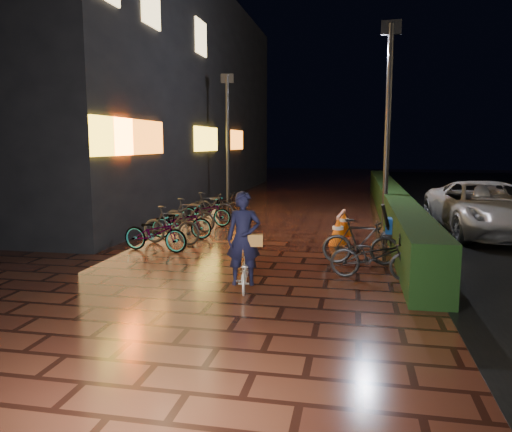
% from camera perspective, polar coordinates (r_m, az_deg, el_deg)
% --- Properties ---
extents(ground, '(80.00, 80.00, 0.00)m').
position_cam_1_polar(ground, '(9.93, -1.46, -5.92)').
color(ground, '#381911').
rests_on(ground, ground).
extents(hedge, '(0.70, 20.00, 1.00)m').
position_cam_1_polar(hedge, '(17.54, 15.02, 1.67)').
color(hedge, black).
rests_on(hedge, ground).
extents(van, '(2.75, 5.24, 1.41)m').
position_cam_1_polar(van, '(14.79, 24.79, 0.82)').
color(van, '#B7B6BB').
rests_on(van, ground).
extents(storefront_block, '(12.09, 22.00, 9.00)m').
position_cam_1_polar(storefront_block, '(23.99, -18.26, 12.82)').
color(storefront_block, black).
rests_on(storefront_block, ground).
extents(lamp_post_hedge, '(0.55, 0.16, 5.78)m').
position_cam_1_polar(lamp_post_hedge, '(14.74, 14.85, 10.91)').
color(lamp_post_hedge, black).
rests_on(lamp_post_hedge, ground).
extents(lamp_post_sf, '(0.48, 0.15, 4.96)m').
position_cam_1_polar(lamp_post_sf, '(18.78, -3.25, 9.17)').
color(lamp_post_sf, black).
rests_on(lamp_post_sf, ground).
extents(cyclist, '(0.65, 1.21, 1.66)m').
position_cam_1_polar(cyclist, '(8.33, -1.39, -4.33)').
color(cyclist, white).
rests_on(cyclist, ground).
extents(traffic_barrier, '(0.55, 1.74, 0.70)m').
position_cam_1_polar(traffic_barrier, '(12.82, 9.68, -1.19)').
color(traffic_barrier, '#E15C0B').
rests_on(traffic_barrier, ground).
extents(cart_assembly, '(0.73, 0.63, 1.15)m').
position_cam_1_polar(cart_assembly, '(11.39, 15.72, -1.35)').
color(cart_assembly, black).
rests_on(cart_assembly, ground).
extents(parked_bikes_storefront, '(1.76, 6.11, 0.93)m').
position_cam_1_polar(parked_bikes_storefront, '(13.98, -7.21, 0.01)').
color(parked_bikes_storefront, black).
rests_on(parked_bikes_storefront, ground).
extents(parked_bikes_hedge, '(1.83, 1.64, 0.93)m').
position_cam_1_polar(parked_bikes_hedge, '(9.74, 12.67, -3.74)').
color(parked_bikes_hedge, black).
rests_on(parked_bikes_hedge, ground).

